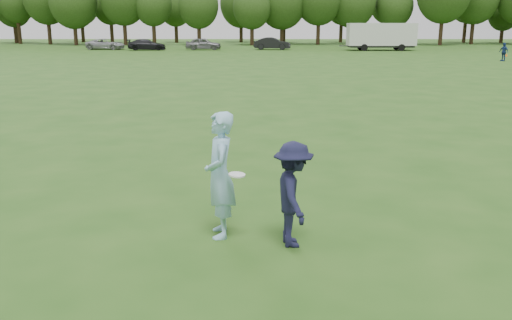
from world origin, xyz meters
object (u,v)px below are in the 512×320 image
object	(u,v)px
field_cone	(506,55)
defender	(293,194)
thrower	(220,175)
player_far_d	(362,43)
car_e	(203,44)
cargo_trailer	(381,35)
car_f	(272,44)
car_c	(106,44)
car_d	(147,45)
player_far_b	(504,52)

from	to	relation	value
field_cone	defender	bearing A→B (deg)	-117.43
thrower	player_far_d	size ratio (longest dim) A/B	1.20
defender	player_far_d	bearing A→B (deg)	-18.48
field_cone	thrower	bearing A→B (deg)	-118.74
car_e	thrower	bearing A→B (deg)	-173.88
player_far_d	cargo_trailer	size ratio (longest dim) A/B	0.19
defender	car_f	bearing A→B (deg)	-8.05
car_c	car_d	world-z (taller)	car_d
thrower	player_far_d	distance (m)	59.59
car_f	car_e	bearing A→B (deg)	101.07
player_far_d	field_cone	size ratio (longest dim) A/B	5.84
car_d	car_e	bearing A→B (deg)	-90.90
defender	player_far_b	distance (m)	46.00
player_far_b	car_e	distance (m)	34.06
player_far_b	car_c	bearing A→B (deg)	-140.61
defender	cargo_trailer	bearing A→B (deg)	-20.58
player_far_d	car_d	distance (m)	26.05
thrower	car_d	size ratio (longest dim) A/B	0.46
player_far_b	car_e	world-z (taller)	player_far_b
player_far_d	car_d	size ratio (longest dim) A/B	0.38
player_far_d	car_c	bearing A→B (deg)	-177.15
car_e	player_far_d	bearing A→B (deg)	-92.56
defender	player_far_b	xyz separation A→B (m)	(21.31, 40.76, -0.05)
player_far_b	car_f	size ratio (longest dim) A/B	0.36
player_far_d	car_f	bearing A→B (deg)	178.10
field_cone	cargo_trailer	distance (m)	15.14
player_far_b	field_cone	bearing A→B (deg)	128.61
player_far_d	car_d	world-z (taller)	player_far_d
player_far_b	field_cone	distance (m)	7.26
car_c	defender	bearing A→B (deg)	-155.51
car_d	field_cone	xyz separation A→B (m)	(38.48, -11.52, -0.51)
defender	car_f	world-z (taller)	defender
thrower	car_e	bearing A→B (deg)	178.23
defender	car_e	xyz separation A→B (m)	(-7.16, 59.46, -0.11)
player_far_d	car_f	xyz separation A→B (m)	(-10.79, 1.49, -0.14)
defender	field_cone	world-z (taller)	defender
defender	field_cone	size ratio (longest dim) A/B	5.65
defender	field_cone	distance (m)	53.22
player_far_b	cargo_trailer	xyz separation A→B (m)	(-7.03, 17.52, 0.97)
thrower	car_d	xyz separation A→B (m)	(-12.79, 58.37, -0.39)
thrower	car_c	world-z (taller)	thrower
thrower	cargo_trailer	world-z (taller)	cargo_trailer
car_e	car_d	bearing A→B (deg)	96.24
defender	car_c	world-z (taller)	defender
car_f	cargo_trailer	world-z (taller)	cargo_trailer
car_e	field_cone	distance (m)	33.95
cargo_trailer	thrower	bearing A→B (deg)	-104.95
player_far_b	player_far_d	xyz separation A→B (m)	(-9.23, 17.72, 0.07)
player_far_b	car_e	size ratio (longest dim) A/B	0.37
car_c	car_e	bearing A→B (deg)	-86.77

